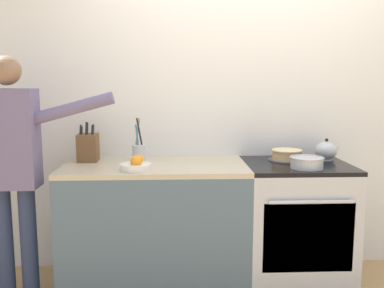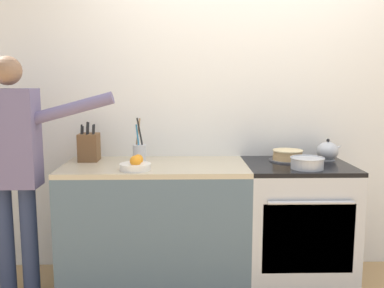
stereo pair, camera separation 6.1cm
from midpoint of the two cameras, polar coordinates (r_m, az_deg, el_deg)
wall_back at (r=3.38m, az=6.59°, el=5.34°), size 8.00×0.04×2.60m
counter_cabinet at (r=3.16m, az=-5.43°, el=-10.68°), size 1.30×0.65×0.89m
stove_range at (r=3.27m, az=13.04°, el=-10.22°), size 0.74×0.69×0.89m
layer_cake at (r=3.24m, az=12.00°, el=-1.50°), size 0.27×0.27×0.08m
tea_kettle at (r=3.36m, az=16.99°, el=-0.86°), size 0.20×0.16×0.16m
mixing_bowl at (r=2.99m, az=14.51°, el=-2.39°), size 0.23×0.23×0.08m
knife_block at (r=3.24m, az=-14.21°, el=-0.42°), size 0.14×0.16×0.29m
utensil_crock at (r=3.12m, az=-7.65°, el=-1.10°), size 0.10×0.10×0.33m
fruit_bowl at (r=2.86m, az=-8.08°, el=-2.80°), size 0.21×0.21×0.10m
person_baker at (r=3.03m, az=-23.30°, el=-1.77°), size 0.93×0.20×1.64m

